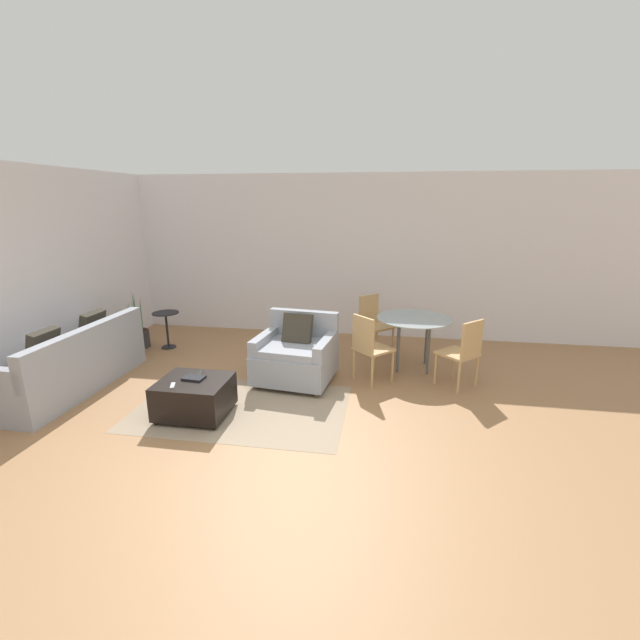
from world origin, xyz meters
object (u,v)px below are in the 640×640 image
dining_chair_far_left (373,320)px  couch (69,367)px  book_stack (194,378)px  ottoman (195,396)px  tv_remote_secondary (200,374)px  dining_table (414,324)px  tv_remote_primary (173,385)px  dining_chair_near_right (464,349)px  potted_plant (136,336)px  dining_chair_near_left (369,344)px  armchair (296,355)px  side_table (166,323)px

dining_chair_far_left → couch: bearing=-151.6°
book_stack → ottoman: bearing=-76.3°
ottoman → tv_remote_secondary: 0.25m
dining_table → couch: bearing=-161.8°
dining_chair_far_left → tv_remote_primary: bearing=-127.6°
tv_remote_secondary → dining_chair_near_right: size_ratio=0.18×
book_stack → dining_table: 3.02m
potted_plant → dining_chair_near_left: size_ratio=1.06×
armchair → side_table: size_ratio=1.78×
book_stack → tv_remote_primary: bearing=-124.5°
dining_chair_near_right → side_table: bearing=169.3°
couch → tv_remote_primary: couch is taller
tv_remote_secondary → potted_plant: (-1.96, 1.85, -0.22)m
dining_chair_near_right → dining_chair_far_left: 1.67m
tv_remote_secondary → dining_chair_near_left: bearing=30.1°
dining_chair_near_left → book_stack: bearing=-147.1°
potted_plant → dining_chair_far_left: 3.83m
tv_remote_secondary → armchair: bearing=47.1°
side_table → armchair: bearing=-21.9°
book_stack → dining_chair_near_left: dining_chair_near_left is taller
tv_remote_primary → dining_chair_far_left: 3.26m
tv_remote_primary → side_table: (-1.28, 2.24, -0.00)m
side_table → dining_chair_far_left: (3.27, 0.34, 0.10)m
armchair → potted_plant: (-2.86, 0.89, -0.16)m
potted_plant → dining_chair_near_left: (3.79, -0.79, 0.32)m
couch → side_table: couch is taller
tv_remote_secondary → dining_table: dining_table is taller
tv_remote_primary → tv_remote_secondary: size_ratio=0.90×
dining_chair_near_left → dining_chair_far_left: size_ratio=1.00×
armchair → dining_chair_near_left: 0.96m
book_stack → dining_chair_near_right: (3.02, 1.19, 0.09)m
armchair → tv_remote_secondary: (-0.89, -0.96, 0.07)m
potted_plant → dining_chair_near_right: (4.97, -0.79, 0.32)m
tv_remote_primary → side_table: size_ratio=0.25×
dining_table → dining_chair_near_right: (0.59, -0.59, -0.13)m
ottoman → dining_chair_near_left: (1.84, 1.23, 0.29)m
armchair → dining_table: size_ratio=1.02×
potted_plant → side_table: bearing=5.4°
dining_chair_far_left → ottoman: bearing=-127.3°
side_table → dining_chair_near_left: 3.38m
dining_table → side_table: bearing=176.3°
couch → side_table: bearing=75.3°
dining_chair_near_left → dining_chair_near_right: same height
book_stack → dining_chair_far_left: bearing=52.2°
dining_chair_far_left → dining_chair_near_right: bearing=-45.0°
couch → potted_plant: size_ratio=2.21×
armchair → couch: bearing=-165.4°
ottoman → book_stack: size_ratio=3.09×
armchair → dining_chair_far_left: dining_chair_far_left is taller
tv_remote_secondary → dining_chair_near_right: dining_chair_near_right is taller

